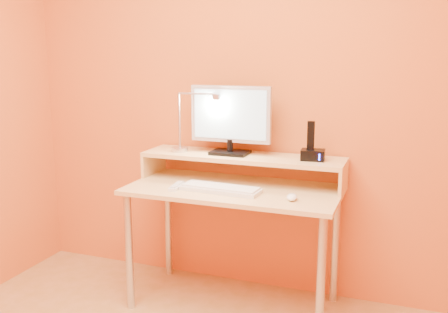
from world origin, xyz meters
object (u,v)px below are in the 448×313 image
at_px(monitor_panel, 231,114).
at_px(keyboard, 221,189).
at_px(phone_dock, 313,155).
at_px(mouse, 292,197).
at_px(remote_control, 177,186).
at_px(lamp_base, 180,149).

xyz_separation_m(monitor_panel, keyboard, (0.04, -0.26, -0.39)).
xyz_separation_m(phone_dock, keyboard, (-0.46, -0.25, -0.18)).
distance_m(mouse, remote_control, 0.66).
bearing_deg(keyboard, monitor_panel, 101.67).
xyz_separation_m(monitor_panel, mouse, (0.44, -0.29, -0.38)).
distance_m(keyboard, mouse, 0.41).
bearing_deg(monitor_panel, keyboard, -82.88).
distance_m(lamp_base, mouse, 0.81).
relative_size(lamp_base, phone_dock, 0.77).
height_order(monitor_panel, remote_control, monitor_panel).
bearing_deg(remote_control, mouse, -6.41).
bearing_deg(remote_control, monitor_panel, 46.30).
bearing_deg(mouse, lamp_base, 154.28).
relative_size(mouse, remote_control, 0.58).
bearing_deg(phone_dock, lamp_base, 176.72).
height_order(phone_dock, mouse, phone_dock).
bearing_deg(mouse, remote_control, 171.95).
height_order(monitor_panel, mouse, monitor_panel).
height_order(lamp_base, remote_control, lamp_base).
xyz_separation_m(monitor_panel, phone_dock, (0.49, -0.01, -0.21)).
relative_size(monitor_panel, remote_control, 2.93).
height_order(lamp_base, keyboard, lamp_base).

